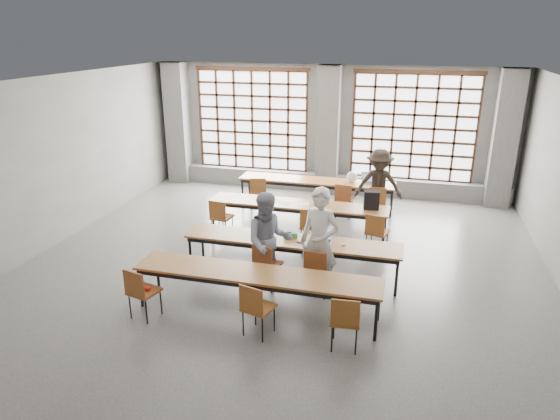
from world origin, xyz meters
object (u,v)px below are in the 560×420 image
Objects in this scene: desk_row_c at (292,243)px; chair_near_mid at (256,305)px; green_box at (290,235)px; phone at (300,242)px; red_pouch at (144,289)px; desk_row_a at (316,183)px; desk_row_d at (257,276)px; laptop_front at (323,237)px; chair_mid_centre at (310,223)px; backpack at (371,200)px; chair_mid_right at (376,229)px; chair_near_left at (140,289)px; mouse at (343,244)px; student_male at (319,242)px; chair_front_right at (317,268)px; chair_mid_left at (220,215)px; laptop_back at (369,180)px; chair_back_left at (258,190)px; chair_back_mid at (344,197)px; student_back at (379,185)px; desk_row_b at (298,206)px; plastic_bag at (352,177)px; chair_back_right at (377,200)px; student_female at (269,241)px; chair_near_right at (345,317)px; chair_front_left at (266,262)px.

chair_near_mid reaches higher than desk_row_c.
green_box is 0.29m from phone.
green_box is 1.25× the size of red_pouch.
desk_row_a and desk_row_d have the same top height.
phone is (-0.37, -0.21, -0.05)m from laptop_front.
chair_mid_centre is 2.20× the size of backpack.
backpack is at bearing 72.51° from chair_near_mid.
phone is at bearing -130.05° from chair_mid_right.
chair_near_left is (-3.38, -3.45, 0.00)m from chair_mid_right.
mouse is 0.39× the size of green_box.
green_box is 2.38m from backpack.
desk_row_d is 2.09× the size of student_male.
chair_near_mid is (1.90, 0.00, 0.00)m from chair_near_left.
chair_front_right is at bearing -46.74° from desk_row_c.
backpack is (0.66, 2.69, 0.39)m from chair_front_right.
green_box is at bearing -86.27° from desk_row_a.
chair_mid_centre is at bearing -0.01° from chair_mid_left.
laptop_back is at bearing 79.95° from chair_near_mid.
chair_back_left and chair_back_mid have the same top height.
backpack reaches higher than chair_near_mid.
chair_mid_centre is 2.41m from student_back.
chair_back_mid is 0.51× the size of student_back.
desk_row_b is at bearing -144.28° from student_back.
laptop_front is 1.29× the size of plastic_bag.
mouse reaches higher than red_pouch.
desk_row_a is 1.34m from laptop_back.
desk_row_d is at bearing -96.81° from green_box.
green_box is (-1.35, -3.34, -0.10)m from student_back.
chair_mid_left is at bearing -176.77° from backpack.
chair_mid_centre is at bearing 87.74° from desk_row_c.
student_male is (2.56, -1.88, 0.42)m from chair_mid_left.
chair_back_left is at bearing 136.22° from student_male.
chair_back_right is at bearing -44.05° from plastic_bag.
phone is at bearing -85.17° from chair_mid_centre.
chair_near_mid is at bearing -104.01° from student_female.
desk_row_b is at bearing -44.01° from chair_back_left.
chair_front_right is 3.52× the size of green_box.
desk_row_c is at bearing -57.99° from green_box.
chair_near_right is at bearing -61.16° from chair_back_left.
chair_near_mid is (-0.55, -5.36, 0.00)m from chair_back_mid.
chair_near_left is at bearing -137.30° from phone.
chair_front_right and chair_near_right have the same top height.
laptop_front is (0.06, -3.18, 0.25)m from chair_back_mid.
plastic_bag reaches higher than laptop_back.
chair_back_left is at bearing 107.00° from desk_row_d.
plastic_bag reaches higher than green_box.
laptop_front reaches higher than desk_row_a.
phone is (-0.41, 0.53, 0.20)m from chair_front_right.
backpack is (1.57, 2.69, 0.39)m from chair_front_left.
desk_row_b is at bearing 98.86° from green_box.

